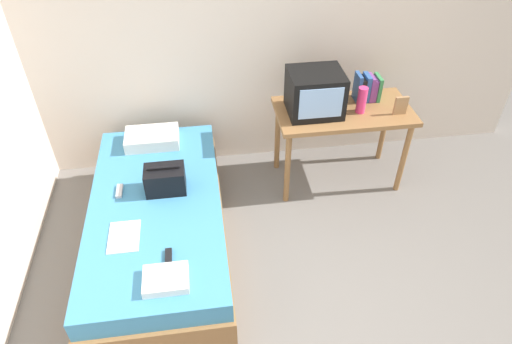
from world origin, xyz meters
name	(u,v)px	position (x,y,z in m)	size (l,w,h in m)	color
ground_plane	(297,321)	(0.00, 0.00, 0.00)	(8.00, 8.00, 0.00)	slate
wall_back	(257,27)	(0.00, 2.00, 1.30)	(5.20, 0.10, 2.60)	beige
bed	(159,225)	(-0.93, 0.83, 0.24)	(1.00, 2.00, 0.49)	olive
desk	(343,119)	(0.68, 1.46, 0.66)	(1.16, 0.60, 0.76)	olive
tv	(315,93)	(0.41, 1.47, 0.94)	(0.44, 0.39, 0.36)	black
water_bottle	(362,100)	(0.79, 1.40, 0.87)	(0.08, 0.08, 0.23)	#E53372
book_row	(367,88)	(0.91, 1.60, 0.87)	(0.21, 0.16, 0.25)	#2D5699
picture_frame	(401,106)	(1.11, 1.33, 0.84)	(0.11, 0.02, 0.16)	#9E754C
pillow	(152,138)	(-0.97, 1.58, 0.54)	(0.45, 0.29, 0.11)	silver
handbag	(165,179)	(-0.85, 0.95, 0.59)	(0.30, 0.20, 0.22)	black
magazine	(124,237)	(-1.13, 0.50, 0.49)	(0.21, 0.29, 0.01)	white
remote_dark	(169,258)	(-0.83, 0.26, 0.50)	(0.04, 0.16, 0.02)	black
remote_silver	(119,191)	(-1.20, 0.97, 0.50)	(0.04, 0.14, 0.02)	#B7B7BC
folded_towel	(166,279)	(-0.84, 0.08, 0.52)	(0.28, 0.22, 0.06)	white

